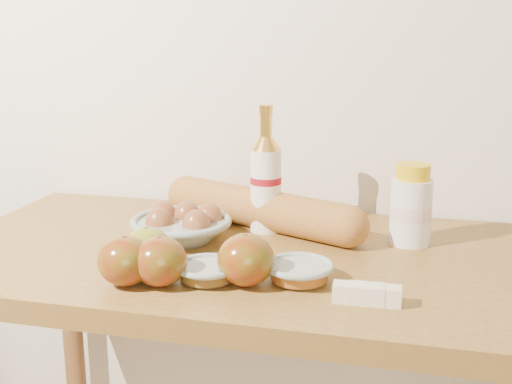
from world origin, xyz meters
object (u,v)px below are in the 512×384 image
baguette (260,209)px  bourbon_bottle (266,181)px  egg_bowl (182,226)px  table (260,313)px  cream_bottle (411,207)px

baguette → bourbon_bottle: bearing=-21.2°
bourbon_bottle → egg_bowl: 0.19m
table → egg_bowl: 0.22m
egg_bowl → bourbon_bottle: bearing=34.0°
cream_bottle → egg_bowl: size_ratio=0.76×
bourbon_bottle → cream_bottle: (0.28, -0.01, -0.03)m
cream_bottle → egg_bowl: bearing=171.3°
table → cream_bottle: 0.35m
egg_bowl → baguette: size_ratio=0.42×
table → egg_bowl: (-0.16, 0.03, 0.15)m
egg_bowl → baguette: baguette is taller
table → egg_bowl: size_ratio=5.94×
bourbon_bottle → egg_bowl: (-0.14, -0.10, -0.07)m
egg_bowl → cream_bottle: bearing=11.1°
table → cream_bottle: size_ratio=7.80×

